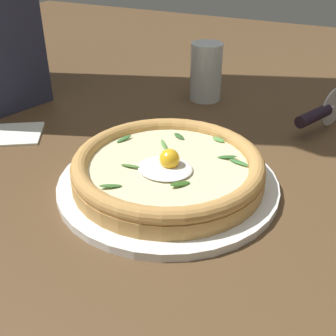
# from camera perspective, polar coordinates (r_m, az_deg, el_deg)

# --- Properties ---
(ground_plane) EXTENTS (2.40, 2.40, 0.03)m
(ground_plane) POSITION_cam_1_polar(r_m,az_deg,el_deg) (0.62, 0.76, -4.74)
(ground_plane) COLOR brown
(ground_plane) RESTS_ON ground
(pizza_plate) EXTENTS (0.32, 0.32, 0.01)m
(pizza_plate) POSITION_cam_1_polar(r_m,az_deg,el_deg) (0.63, 0.00, -2.04)
(pizza_plate) COLOR white
(pizza_plate) RESTS_ON ground
(pizza) EXTENTS (0.28, 0.28, 0.06)m
(pizza) POSITION_cam_1_polar(r_m,az_deg,el_deg) (0.61, 0.00, 0.04)
(pizza) COLOR tan
(pizza) RESTS_ON pizza_plate
(pizza_cutter) EXTENTS (0.07, 0.14, 0.07)m
(pizza_cutter) POSITION_cam_1_polar(r_m,az_deg,el_deg) (0.83, 19.52, 6.89)
(pizza_cutter) COLOR silver
(pizza_cutter) RESTS_ON ground
(drinking_glass) EXTENTS (0.07, 0.07, 0.12)m
(drinking_glass) POSITION_cam_1_polar(r_m,az_deg,el_deg) (0.93, 5.06, 12.16)
(drinking_glass) COLOR silver
(drinking_glass) RESTS_ON ground
(folded_napkin) EXTENTS (0.17, 0.15, 0.01)m
(folded_napkin) POSITION_cam_1_polar(r_m,az_deg,el_deg) (0.83, -21.27, 4.27)
(folded_napkin) COLOR white
(folded_napkin) RESTS_ON ground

